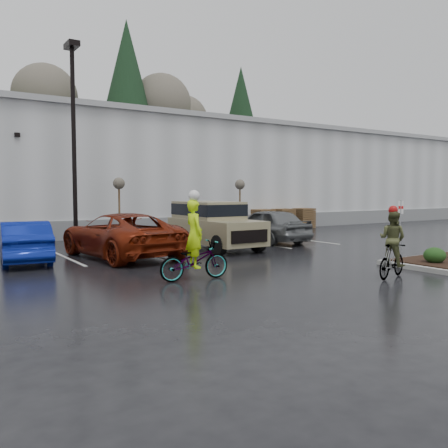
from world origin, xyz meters
TOP-DOWN VIEW (x-y plane):
  - ground at (0.00, 0.00)m, footprint 120.00×120.00m
  - warehouse at (0.00, 21.99)m, footprint 60.50×15.50m
  - wooded_ridge at (0.00, 45.00)m, footprint 80.00×25.00m
  - lamppost at (-4.00, 12.00)m, footprint 0.50×1.00m
  - sapling_mid at (-1.50, 13.00)m, footprint 0.60×0.60m
  - sapling_east at (6.00, 13.00)m, footprint 0.60×0.60m
  - pallet_stack_a at (8.50, 14.00)m, footprint 1.20×1.20m
  - pallet_stack_b at (10.20, 14.00)m, footprint 1.20×1.20m
  - pallet_stack_c at (12.00, 14.00)m, footprint 1.20×1.20m
  - shrub_a at (4.00, -1.00)m, footprint 0.70×0.70m
  - fire_lane_sign at (3.80, 0.20)m, footprint 0.30×0.05m
  - car_blue at (-7.02, 7.62)m, footprint 2.04×4.59m
  - car_red at (-3.70, 7.03)m, footprint 3.38×6.31m
  - suv_tan at (0.65, 7.19)m, footprint 2.20×5.10m
  - car_grey at (4.21, 8.09)m, footprint 2.03×4.91m
  - cyclist_hivis at (-3.64, 1.45)m, footprint 2.14×0.86m
  - cyclist_olive at (1.30, -1.40)m, footprint 1.68×0.88m

SIDE VIEW (x-z plane):
  - ground at x=0.00m, z-range 0.00..0.00m
  - shrub_a at x=4.00m, z-range 0.15..0.67m
  - pallet_stack_a at x=8.50m, z-range 0.00..1.35m
  - pallet_stack_b at x=10.20m, z-range 0.00..1.35m
  - pallet_stack_c at x=12.00m, z-range 0.00..1.35m
  - car_blue at x=-7.02m, z-range 0.00..1.47m
  - cyclist_hivis at x=-3.64m, z-range -0.49..2.05m
  - cyclist_olive at x=1.30m, z-range -0.27..1.83m
  - car_grey at x=4.21m, z-range 0.00..1.66m
  - car_red at x=-3.70m, z-range 0.00..1.68m
  - suv_tan at x=0.65m, z-range 0.00..2.06m
  - fire_lane_sign at x=3.80m, z-range 0.31..2.51m
  - sapling_mid at x=-1.50m, z-range 1.13..4.33m
  - sapling_east at x=6.00m, z-range 1.13..4.33m
  - wooded_ridge at x=0.00m, z-range 0.00..6.00m
  - warehouse at x=0.00m, z-range 0.05..7.25m
  - lamppost at x=-4.00m, z-range 1.07..10.30m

